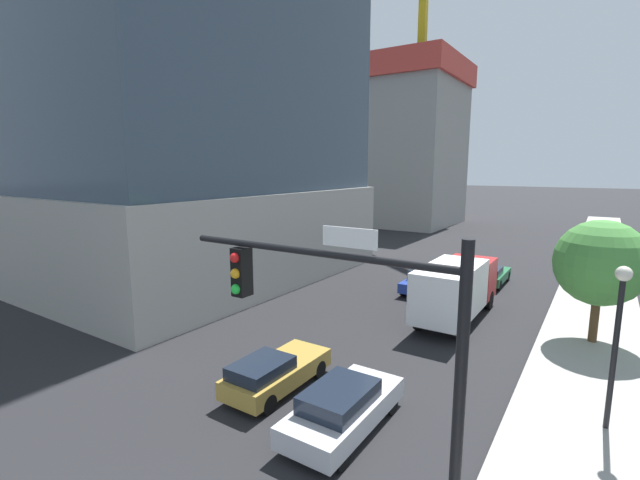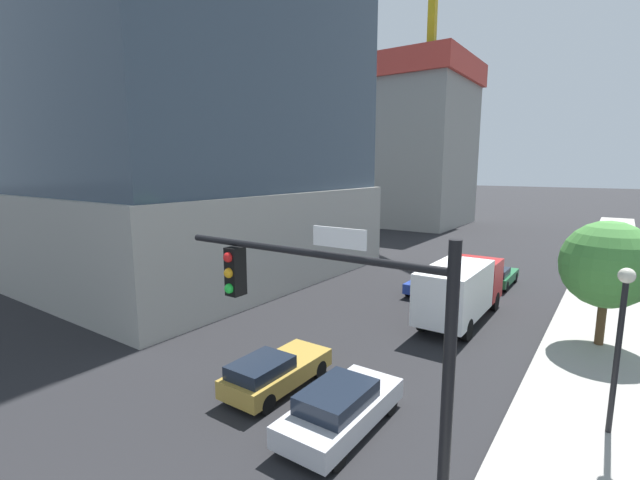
# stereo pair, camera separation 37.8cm
# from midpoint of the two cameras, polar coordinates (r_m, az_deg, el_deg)

# --- Properties ---
(sidewalk) EXTENTS (4.23, 120.00, 0.15)m
(sidewalk) POSITION_cam_midpoint_polar(r_m,az_deg,el_deg) (23.26, 31.64, -11.68)
(sidewalk) COLOR #9E9B93
(sidewalk) RESTS_ON ground
(construction_building) EXTENTS (23.08, 20.36, 32.44)m
(construction_building) POSITION_cam_midpoint_polar(r_m,az_deg,el_deg) (63.83, 10.10, 13.36)
(construction_building) COLOR gray
(construction_building) RESTS_ON ground
(traffic_light_pole) EXTENTS (6.01, 0.48, 6.72)m
(traffic_light_pole) POSITION_cam_midpoint_polar(r_m,az_deg,el_deg) (8.17, 2.89, -12.97)
(traffic_light_pole) COLOR black
(traffic_light_pole) RESTS_ON sidewalk
(street_lamp) EXTENTS (0.44, 0.44, 5.00)m
(street_lamp) POSITION_cam_midpoint_polar(r_m,az_deg,el_deg) (15.36, 33.98, -8.93)
(street_lamp) COLOR black
(street_lamp) RESTS_ON sidewalk
(street_tree) EXTENTS (3.80, 3.80, 5.54)m
(street_tree) POSITION_cam_midpoint_polar(r_m,az_deg,el_deg) (22.62, 32.54, -2.57)
(street_tree) COLOR brown
(street_tree) RESTS_ON sidewalk
(car_silver) EXTENTS (1.93, 4.66, 1.49)m
(car_silver) POSITION_cam_midpoint_polar(r_m,az_deg,el_deg) (14.07, 2.22, -21.10)
(car_silver) COLOR #B7B7BC
(car_silver) RESTS_ON ground
(car_blue) EXTENTS (1.72, 4.13, 1.46)m
(car_blue) POSITION_cam_midpoint_polar(r_m,az_deg,el_deg) (28.66, 12.99, -5.30)
(car_blue) COLOR #233D9E
(car_blue) RESTS_ON ground
(car_green) EXTENTS (1.79, 4.23, 1.37)m
(car_green) POSITION_cam_midpoint_polar(r_m,az_deg,el_deg) (31.80, 21.23, -4.29)
(car_green) COLOR #1E6638
(car_green) RESTS_ON ground
(car_gold) EXTENTS (1.77, 4.40, 1.38)m
(car_gold) POSITION_cam_midpoint_polar(r_m,az_deg,el_deg) (16.30, -6.66, -16.84)
(car_gold) COLOR #AD8938
(car_gold) RESTS_ON ground
(box_truck) EXTENTS (2.44, 7.64, 3.12)m
(box_truck) POSITION_cam_midpoint_polar(r_m,az_deg,el_deg) (23.66, 17.03, -5.93)
(box_truck) COLOR #B21E1E
(box_truck) RESTS_ON ground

